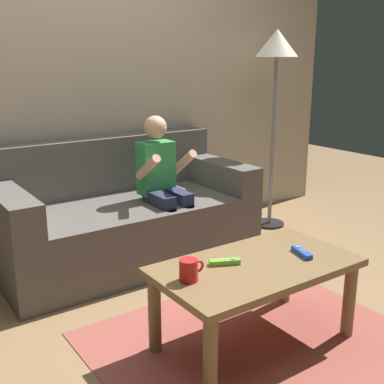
{
  "coord_description": "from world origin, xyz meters",
  "views": [
    {
      "loc": [
        -1.26,
        -1.76,
        1.31
      ],
      "look_at": [
        0.24,
        0.4,
        0.59
      ],
      "focal_mm": 45.61,
      "sensor_mm": 36.0,
      "label": 1
    }
  ],
  "objects_px": {
    "couch": "(123,218)",
    "coffee_mug": "(189,270)",
    "coffee_table": "(256,277)",
    "game_remote_blue_center": "(302,252)",
    "floor_lamp": "(276,58)",
    "person_seated_on_couch": "(163,181)",
    "game_remote_lime_near_edge": "(225,262)"
  },
  "relations": [
    {
      "from": "game_remote_lime_near_edge",
      "to": "game_remote_blue_center",
      "type": "relative_size",
      "value": 0.98
    },
    {
      "from": "game_remote_lime_near_edge",
      "to": "floor_lamp",
      "type": "relative_size",
      "value": 0.09
    },
    {
      "from": "coffee_table",
      "to": "game_remote_blue_center",
      "type": "bearing_deg",
      "value": -11.7
    },
    {
      "from": "coffee_mug",
      "to": "floor_lamp",
      "type": "bearing_deg",
      "value": 36.39
    },
    {
      "from": "game_remote_blue_center",
      "to": "floor_lamp",
      "type": "height_order",
      "value": "floor_lamp"
    },
    {
      "from": "couch",
      "to": "coffee_table",
      "type": "height_order",
      "value": "couch"
    },
    {
      "from": "coffee_mug",
      "to": "floor_lamp",
      "type": "xyz_separation_m",
      "value": [
        1.6,
        1.18,
        0.85
      ]
    },
    {
      "from": "coffee_mug",
      "to": "game_remote_lime_near_edge",
      "type": "bearing_deg",
      "value": 10.74
    },
    {
      "from": "couch",
      "to": "person_seated_on_couch",
      "type": "relative_size",
      "value": 1.73
    },
    {
      "from": "couch",
      "to": "coffee_mug",
      "type": "height_order",
      "value": "couch"
    },
    {
      "from": "person_seated_on_couch",
      "to": "coffee_mug",
      "type": "bearing_deg",
      "value": -116.37
    },
    {
      "from": "couch",
      "to": "coffee_table",
      "type": "relative_size",
      "value": 1.78
    },
    {
      "from": "game_remote_lime_near_edge",
      "to": "floor_lamp",
      "type": "height_order",
      "value": "floor_lamp"
    },
    {
      "from": "game_remote_lime_near_edge",
      "to": "game_remote_blue_center",
      "type": "xyz_separation_m",
      "value": [
        0.37,
        -0.12,
        0.0
      ]
    },
    {
      "from": "coffee_mug",
      "to": "person_seated_on_couch",
      "type": "bearing_deg",
      "value": 63.63
    },
    {
      "from": "game_remote_lime_near_edge",
      "to": "coffee_mug",
      "type": "distance_m",
      "value": 0.23
    },
    {
      "from": "game_remote_blue_center",
      "to": "person_seated_on_couch",
      "type": "bearing_deg",
      "value": 93.31
    },
    {
      "from": "person_seated_on_couch",
      "to": "floor_lamp",
      "type": "relative_size",
      "value": 0.63
    },
    {
      "from": "person_seated_on_couch",
      "to": "coffee_mug",
      "type": "xyz_separation_m",
      "value": [
        -0.53,
        -1.07,
        -0.09
      ]
    },
    {
      "from": "couch",
      "to": "person_seated_on_couch",
      "type": "xyz_separation_m",
      "value": [
        0.21,
        -0.17,
        0.26
      ]
    },
    {
      "from": "coffee_table",
      "to": "game_remote_blue_center",
      "type": "height_order",
      "value": "game_remote_blue_center"
    },
    {
      "from": "couch",
      "to": "floor_lamp",
      "type": "xyz_separation_m",
      "value": [
        1.28,
        -0.06,
        1.03
      ]
    },
    {
      "from": "person_seated_on_couch",
      "to": "game_remote_blue_center",
      "type": "bearing_deg",
      "value": -86.69
    },
    {
      "from": "game_remote_lime_near_edge",
      "to": "coffee_mug",
      "type": "height_order",
      "value": "coffee_mug"
    },
    {
      "from": "coffee_table",
      "to": "game_remote_lime_near_edge",
      "type": "distance_m",
      "value": 0.16
    },
    {
      "from": "game_remote_blue_center",
      "to": "floor_lamp",
      "type": "xyz_separation_m",
      "value": [
        1.01,
        1.26,
        0.89
      ]
    },
    {
      "from": "floor_lamp",
      "to": "coffee_mug",
      "type": "bearing_deg",
      "value": -143.61
    },
    {
      "from": "floor_lamp",
      "to": "couch",
      "type": "bearing_deg",
      "value": 177.29
    },
    {
      "from": "coffee_table",
      "to": "game_remote_blue_center",
      "type": "distance_m",
      "value": 0.26
    },
    {
      "from": "person_seated_on_couch",
      "to": "floor_lamp",
      "type": "xyz_separation_m",
      "value": [
        1.07,
        0.11,
        0.76
      ]
    },
    {
      "from": "couch",
      "to": "coffee_mug",
      "type": "bearing_deg",
      "value": -104.5
    },
    {
      "from": "couch",
      "to": "coffee_mug",
      "type": "distance_m",
      "value": 1.29
    }
  ]
}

